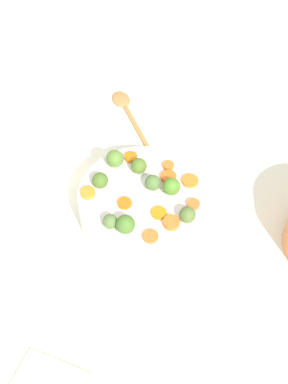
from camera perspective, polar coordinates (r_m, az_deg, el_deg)
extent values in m
cube|color=white|center=(1.29, 1.65, -2.31)|extent=(2.40, 2.40, 0.02)
cylinder|color=white|center=(1.24, 0.00, -1.46)|extent=(0.29, 0.29, 0.08)
cylinder|color=orange|center=(1.23, 4.77, 1.17)|extent=(0.04, 0.04, 0.01)
cylinder|color=orange|center=(1.17, 1.56, -2.16)|extent=(0.04, 0.04, 0.01)
cylinder|color=orange|center=(1.27, -1.37, 3.63)|extent=(0.03, 0.03, 0.01)
cylinder|color=orange|center=(1.16, 2.83, -3.17)|extent=(0.05, 0.05, 0.01)
cylinder|color=orange|center=(1.26, 2.53, 2.75)|extent=(0.03, 0.03, 0.01)
cylinder|color=orange|center=(1.14, 0.67, -4.58)|extent=(0.04, 0.04, 0.01)
cylinder|color=orange|center=(1.19, 5.11, -1.26)|extent=(0.04, 0.04, 0.01)
cylinder|color=orange|center=(1.23, 2.55, 1.56)|extent=(0.05, 0.05, 0.01)
cylinder|color=orange|center=(1.19, -2.01, -1.15)|extent=(0.04, 0.04, 0.01)
cylinder|color=orange|center=(1.21, -5.80, -0.08)|extent=(0.04, 0.04, 0.01)
sphere|color=#4C7027|center=(1.21, -4.54, 1.21)|extent=(0.04, 0.04, 0.04)
sphere|color=#5B8535|center=(1.25, -3.02, 3.46)|extent=(0.04, 0.04, 0.04)
sphere|color=#52762A|center=(1.24, -0.38, 2.82)|extent=(0.04, 0.04, 0.04)
sphere|color=#50753A|center=(1.21, 0.91, 0.98)|extent=(0.04, 0.04, 0.04)
sphere|color=#57753D|center=(1.15, -3.56, -3.00)|extent=(0.03, 0.03, 0.03)
sphere|color=#52892B|center=(1.20, 2.86, 0.58)|extent=(0.04, 0.04, 0.04)
sphere|color=#546F35|center=(1.16, 4.51, -2.35)|extent=(0.04, 0.04, 0.04)
sphere|color=#48752C|center=(1.14, -1.93, -3.34)|extent=(0.04, 0.04, 0.04)
cube|color=#AA7D43|center=(1.45, -0.52, 6.24)|extent=(0.09, 0.21, 0.01)
ellipsoid|color=#AA7D43|center=(1.53, -2.37, 9.55)|extent=(0.07, 0.08, 0.01)
cylinder|color=white|center=(1.40, -12.14, 5.61)|extent=(0.23, 0.23, 0.10)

